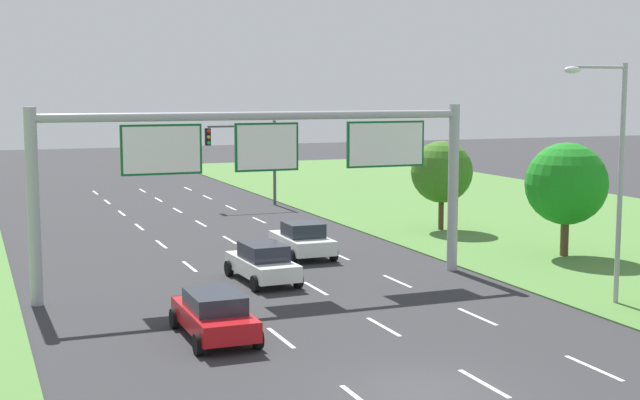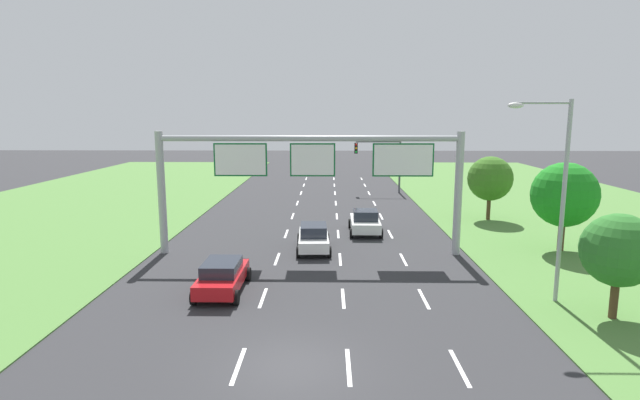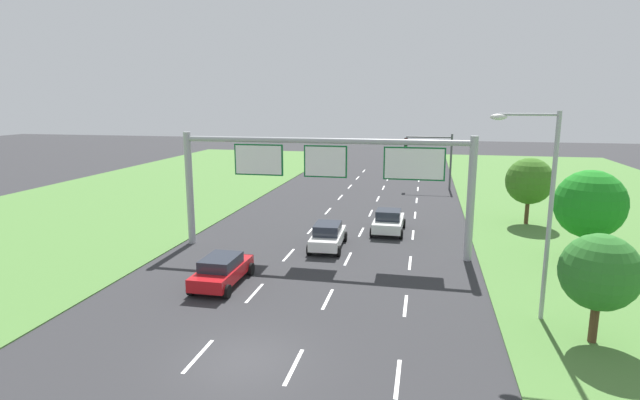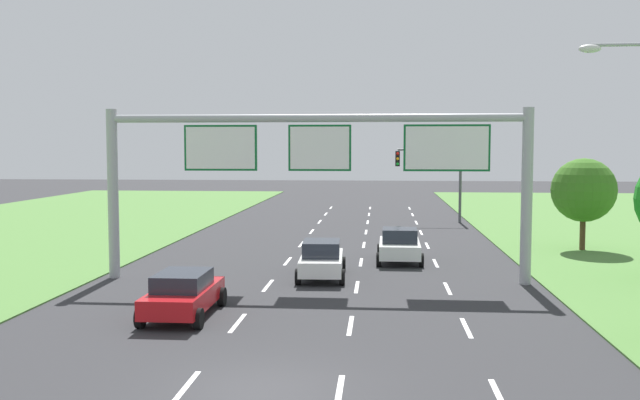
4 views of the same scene
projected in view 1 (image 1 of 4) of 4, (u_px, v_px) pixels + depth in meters
name	position (u px, v px, depth m)	size (l,w,h in m)	color
ground_plane	(424.00, 392.00, 22.49)	(200.00, 200.00, 0.00)	#2D2D30
lane_dashes_inner_left	(207.00, 280.00, 35.69)	(0.14, 68.40, 0.01)	white
lane_dashes_inner_right	(289.00, 273.00, 36.97)	(0.14, 68.40, 0.01)	white
lane_dashes_slip	(366.00, 267.00, 38.25)	(0.14, 68.40, 0.01)	white
car_near_red	(302.00, 240.00, 40.60)	(2.18, 4.10, 1.60)	white
car_lead_silver	(263.00, 262.00, 35.25)	(2.12, 4.33, 1.57)	white
car_mid_lane	(214.00, 314.00, 27.25)	(2.01, 4.26, 1.46)	red
sign_gantry	(268.00, 159.00, 34.11)	(17.24, 0.44, 7.00)	#9EA0A5
traffic_light_mast	(246.00, 147.00, 57.89)	(4.76, 0.49, 5.60)	#47494F
street_lamp	(612.00, 162.00, 30.94)	(2.61, 0.32, 8.50)	#9EA0A5
roadside_tree_mid	(566.00, 184.00, 40.24)	(3.73, 3.73, 5.23)	#513823
roadside_tree_far	(442.00, 172.00, 47.87)	(3.33, 3.33, 4.87)	#513823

